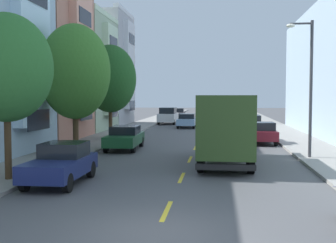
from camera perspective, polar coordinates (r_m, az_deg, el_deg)
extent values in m
plane|color=#4C4C4F|center=(40.08, 4.65, -1.28)|extent=(160.00, 160.00, 0.00)
cube|color=gray|center=(39.01, -5.94, -1.31)|extent=(3.20, 120.00, 0.14)
cube|color=gray|center=(38.47, 15.17, -1.47)|extent=(3.20, 120.00, 0.14)
cube|color=yellow|center=(12.45, -0.19, -11.77)|extent=(0.14, 2.20, 0.01)
cube|color=yellow|center=(17.30, 1.83, -7.45)|extent=(0.14, 2.20, 0.01)
cube|color=yellow|center=(22.21, 2.94, -5.03)|extent=(0.14, 2.20, 0.01)
cube|color=yellow|center=(27.16, 3.64, -3.49)|extent=(0.14, 2.20, 0.01)
cube|color=yellow|center=(32.12, 4.13, -2.43)|extent=(0.14, 2.20, 0.01)
cube|color=yellow|center=(37.10, 4.48, -1.65)|extent=(0.14, 2.20, 0.01)
cube|color=yellow|center=(42.08, 4.75, -1.05)|extent=(0.14, 2.20, 0.01)
cube|color=yellow|center=(47.06, 4.97, -0.58)|extent=(0.14, 2.20, 0.01)
cube|color=yellow|center=(52.05, 5.14, -0.20)|extent=(0.14, 2.20, 0.01)
cube|color=yellow|center=(57.04, 5.28, 0.11)|extent=(0.14, 2.20, 0.01)
cube|color=#CAE7FE|center=(24.25, -17.59, 9.68)|extent=(0.55, 3.67, 8.63)
cube|color=#1E232D|center=(24.01, -16.78, 0.23)|extent=(0.04, 2.79, 1.10)
cube|color=#1E232D|center=(24.07, -16.92, 8.15)|extent=(0.04, 2.79, 1.10)
cube|color=#E19B83|center=(32.03, -11.37, 8.57)|extent=(0.55, 3.67, 8.93)
cube|color=#1E232D|center=(31.83, -10.78, 1.18)|extent=(0.04, 2.79, 1.10)
cube|color=#1E232D|center=(31.89, -10.85, 7.36)|extent=(0.04, 2.79, 1.10)
cube|color=#1E232D|center=(32.31, -10.92, 13.45)|extent=(0.04, 2.79, 1.10)
cube|color=#99AD8E|center=(41.60, -14.74, 5.98)|extent=(10.06, 8.15, 10.42)
cube|color=beige|center=(40.73, -8.41, 13.81)|extent=(0.60, 8.15, 0.44)
cube|color=beige|center=(39.99, -7.61, 6.76)|extent=(0.55, 3.67, 8.13)
cube|color=#1E232D|center=(39.87, -7.16, 1.39)|extent=(0.04, 2.79, 1.10)
cube|color=#1E232D|center=(39.89, -7.19, 5.88)|extent=(0.04, 2.79, 1.10)
cube|color=#1E232D|center=(40.14, -7.23, 10.34)|extent=(0.04, 2.79, 1.10)
cube|color=#A8A8AD|center=(49.89, -12.55, 6.61)|extent=(12.52, 8.15, 12.24)
cube|color=silver|center=(49.03, -5.80, 14.20)|extent=(0.60, 8.15, 0.44)
cube|color=silver|center=(48.17, -5.14, 7.37)|extent=(0.55, 3.67, 9.55)
cube|color=#1E232D|center=(48.01, -4.77, 2.13)|extent=(0.04, 2.79, 1.10)
cube|color=#1E232D|center=(48.07, -4.79, 6.51)|extent=(0.04, 2.79, 1.10)
cube|color=#1E232D|center=(48.40, -4.81, 10.85)|extent=(0.04, 2.79, 1.10)
cylinder|color=#47331E|center=(17.18, -20.51, -2.80)|extent=(0.26, 0.26, 2.66)
ellipsoid|color=#2D6B2D|center=(17.12, -20.71, 6.72)|extent=(3.44, 3.44, 4.06)
cylinder|color=#47331E|center=(24.25, -12.17, -1.10)|extent=(0.30, 0.30, 2.50)
ellipsoid|color=#387028|center=(24.21, -12.27, 6.50)|extent=(3.88, 3.88, 5.23)
cylinder|color=#47331E|center=(31.60, -7.65, 0.02)|extent=(0.27, 0.27, 2.54)
ellipsoid|color=#1E4C1E|center=(31.57, -7.70, 5.67)|extent=(3.79, 3.79, 4.92)
cylinder|color=#38383D|center=(22.98, 18.47, 4.08)|extent=(0.16, 0.16, 6.93)
cylinder|color=#38383D|center=(23.16, 17.26, 12.34)|extent=(1.10, 0.10, 0.10)
ellipsoid|color=silver|center=(23.06, 16.01, 12.15)|extent=(0.44, 0.28, 0.20)
cube|color=#2D471E|center=(19.74, 7.70, -0.36)|extent=(2.49, 5.47, 2.64)
cube|color=#2D471E|center=(23.61, 7.69, -0.27)|extent=(2.33, 1.94, 2.20)
cube|color=black|center=(24.49, 7.70, 0.99)|extent=(2.02, 0.11, 0.97)
cube|color=black|center=(17.29, 7.66, -6.04)|extent=(2.40, 0.20, 0.24)
cylinder|color=black|center=(23.80, 10.22, -3.36)|extent=(0.30, 0.96, 0.96)
cylinder|color=black|center=(23.80, 5.11, -3.32)|extent=(0.30, 0.96, 0.96)
cylinder|color=black|center=(18.42, 10.97, -5.34)|extent=(0.30, 0.96, 0.96)
cylinder|color=black|center=(18.42, 4.35, -5.29)|extent=(0.30, 0.96, 0.96)
cylinder|color=black|center=(19.51, 10.79, -4.85)|extent=(0.30, 0.96, 0.96)
cylinder|color=black|center=(19.51, 4.54, -4.81)|extent=(0.30, 0.96, 0.96)
cube|color=navy|center=(16.48, -14.14, -5.85)|extent=(1.76, 4.01, 0.62)
cube|color=black|center=(16.84, -13.60, -3.64)|extent=(1.54, 1.69, 0.55)
cylinder|color=black|center=(15.59, -18.54, -7.61)|extent=(0.22, 0.66, 0.66)
cylinder|color=black|center=(15.02, -13.22, -7.94)|extent=(0.22, 0.66, 0.66)
cylinder|color=black|center=(18.05, -14.88, -6.06)|extent=(0.22, 0.66, 0.66)
cylinder|color=black|center=(17.56, -10.22, -6.26)|extent=(0.22, 0.66, 0.66)
cube|color=tan|center=(41.12, 10.97, -0.31)|extent=(1.88, 4.72, 0.62)
cube|color=black|center=(40.71, 11.01, 0.47)|extent=(1.64, 2.84, 0.55)
cylinder|color=black|center=(42.78, 11.90, -0.60)|extent=(0.23, 0.66, 0.66)
cylinder|color=black|center=(42.69, 9.76, -0.58)|extent=(0.23, 0.66, 0.66)
cylinder|color=black|center=(39.61, 12.26, -0.92)|extent=(0.23, 0.66, 0.66)
cylinder|color=black|center=(39.50, 9.94, -0.90)|extent=(0.23, 0.66, 0.66)
cube|color=#194C28|center=(26.30, -5.79, -2.36)|extent=(1.92, 4.55, 0.60)
cube|color=black|center=(26.47, -5.70, -1.12)|extent=(1.64, 2.20, 0.50)
cylinder|color=black|center=(25.01, -8.23, -3.36)|extent=(0.24, 0.67, 0.66)
cylinder|color=black|center=(24.69, -4.66, -3.43)|extent=(0.24, 0.67, 0.66)
cylinder|color=black|center=(27.98, -6.78, -2.64)|extent=(0.24, 0.67, 0.66)
cylinder|color=black|center=(27.69, -3.58, -2.68)|extent=(0.24, 0.67, 0.66)
cube|color=black|center=(48.19, 10.29, 0.34)|extent=(2.16, 5.36, 0.80)
cube|color=black|center=(49.32, 10.26, 1.22)|extent=(1.81, 1.64, 0.60)
cylinder|color=black|center=(50.04, 11.24, -0.02)|extent=(0.24, 0.67, 0.66)
cylinder|color=black|center=(49.99, 9.20, 0.00)|extent=(0.24, 0.67, 0.66)
cylinder|color=black|center=(46.45, 11.45, -0.28)|extent=(0.24, 0.67, 0.66)
cylinder|color=black|center=(46.39, 9.26, -0.26)|extent=(0.24, 0.67, 0.66)
cube|color=#333338|center=(61.34, 1.35, 0.95)|extent=(1.74, 4.00, 0.62)
cube|color=black|center=(61.80, 1.40, 1.51)|extent=(1.53, 1.68, 0.55)
cylinder|color=black|center=(60.08, 0.51, 0.61)|extent=(0.22, 0.66, 0.66)
cylinder|color=black|center=(59.94, 1.95, 0.60)|extent=(0.22, 0.66, 0.66)
cylinder|color=black|center=(62.78, 0.78, 0.73)|extent=(0.22, 0.66, 0.66)
cylinder|color=black|center=(62.64, 2.16, 0.72)|extent=(0.22, 0.66, 0.66)
cube|color=silver|center=(50.14, 0.01, 0.57)|extent=(2.01, 4.82, 0.90)
cube|color=black|center=(50.10, 0.01, 1.48)|extent=(1.75, 2.80, 0.70)
cylinder|color=black|center=(48.67, -1.25, -0.05)|extent=(0.23, 0.66, 0.66)
cylinder|color=black|center=(48.44, 0.78, -0.07)|extent=(0.23, 0.66, 0.66)
cylinder|color=black|center=(51.89, -0.70, 0.16)|extent=(0.23, 0.66, 0.66)
cylinder|color=black|center=(51.67, 1.20, 0.15)|extent=(0.23, 0.66, 0.66)
cube|color=maroon|center=(30.09, 12.32, -1.67)|extent=(1.85, 4.05, 0.62)
cube|color=black|center=(29.57, 12.45, -0.63)|extent=(1.58, 1.72, 0.55)
cylinder|color=black|center=(31.56, 13.37, -2.02)|extent=(0.24, 0.67, 0.66)
cylinder|color=black|center=(31.38, 10.62, -2.02)|extent=(0.24, 0.67, 0.66)
cylinder|color=black|center=(28.88, 14.14, -2.53)|extent=(0.24, 0.67, 0.66)
cylinder|color=black|center=(28.69, 11.14, -2.53)|extent=(0.24, 0.67, 0.66)
cube|color=orange|center=(54.86, 9.80, 0.61)|extent=(1.80, 4.03, 0.62)
cube|color=black|center=(54.36, 9.84, 1.21)|extent=(1.56, 1.70, 0.55)
cylinder|color=black|center=(56.29, 10.47, 0.36)|extent=(0.23, 0.66, 0.66)
cylinder|color=black|center=(56.19, 8.93, 0.37)|extent=(0.23, 0.66, 0.66)
cylinder|color=black|center=(53.58, 10.71, 0.21)|extent=(0.23, 0.66, 0.66)
cylinder|color=black|center=(53.47, 9.08, 0.22)|extent=(0.23, 0.66, 0.66)
cube|color=#7A9EC6|center=(44.24, 2.52, -0.01)|extent=(1.80, 4.50, 0.60)
cube|color=black|center=(44.44, 2.55, 0.72)|extent=(1.58, 2.16, 0.50)
cylinder|color=black|center=(42.81, 1.32, -0.52)|extent=(0.22, 0.66, 0.66)
cylinder|color=black|center=(42.69, 3.43, -0.54)|extent=(0.22, 0.66, 0.66)
cylinder|color=black|center=(45.85, 1.68, -0.26)|extent=(0.22, 0.66, 0.66)
cylinder|color=black|center=(45.74, 3.65, -0.28)|extent=(0.22, 0.66, 0.66)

